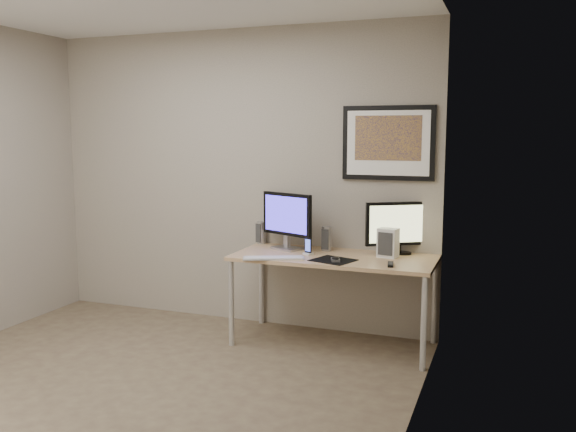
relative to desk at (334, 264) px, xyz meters
name	(u,v)px	position (x,y,z in m)	size (l,w,h in m)	color
floor	(131,392)	(-1.00, -1.35, -0.66)	(3.60, 3.60, 0.00)	brown
room	(161,141)	(-1.00, -0.90, 0.98)	(3.60, 3.60, 3.60)	white
desk	(334,264)	(0.00, 0.00, 0.00)	(1.60, 0.70, 0.73)	olive
framed_art	(388,143)	(0.35, 0.33, 0.96)	(0.75, 0.04, 0.60)	black
monitor_large	(287,218)	(-0.45, 0.12, 0.33)	(0.49, 0.25, 0.48)	#A6A6AA
monitor_tv	(398,226)	(0.46, 0.26, 0.29)	(0.48, 0.30, 0.42)	black
speaker_left	(262,233)	(-0.75, 0.30, 0.16)	(0.08, 0.08, 0.20)	#A6A6AA
speaker_right	(327,239)	(-0.12, 0.19, 0.17)	(0.08, 0.08, 0.20)	#A6A6AA
phone_dock	(308,246)	(-0.21, -0.03, 0.14)	(0.06, 0.06, 0.14)	black
keyboard	(274,258)	(-0.41, -0.28, 0.07)	(0.48, 0.13, 0.02)	silver
mousepad	(333,260)	(0.04, -0.17, 0.07)	(0.30, 0.27, 0.00)	black
mouse	(335,259)	(0.07, -0.20, 0.09)	(0.06, 0.10, 0.03)	black
remote	(391,264)	(0.49, -0.19, 0.08)	(0.04, 0.15, 0.02)	black
fan_unit	(388,243)	(0.41, 0.10, 0.18)	(0.15, 0.11, 0.23)	silver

